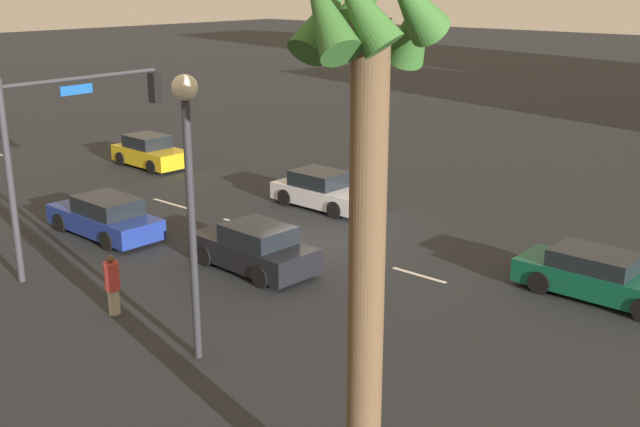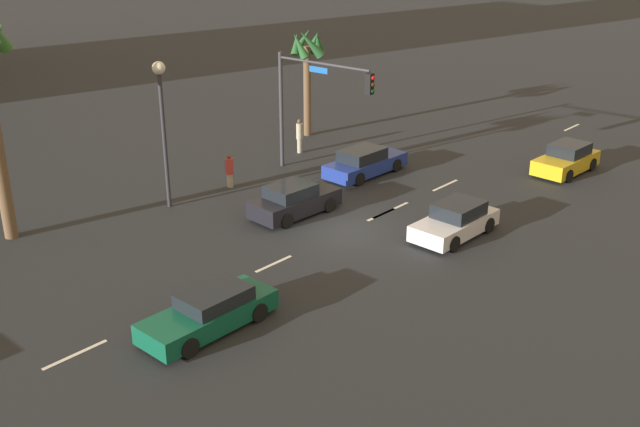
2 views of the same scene
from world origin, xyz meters
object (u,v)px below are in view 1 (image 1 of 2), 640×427
Objects in this scene: car_1 at (600,277)px; traffic_signal at (69,134)px; car_0 at (254,248)px; pedestrian_0 at (112,284)px; car_3 at (323,191)px; car_5 at (150,152)px; streetlamp at (189,167)px; car_2 at (105,217)px; palm_tree_0 at (366,147)px.

car_1 is 0.79× the size of traffic_signal.
car_0 is 0.71× the size of traffic_signal.
car_3 is at bearing -78.02° from pedestrian_0.
car_5 is at bearing -46.79° from traffic_signal.
streetlamp is at bearing 122.31° from car_0.
streetlamp is (-16.28, 11.01, 3.84)m from car_5.
car_1 is 11.70m from streetlamp.
car_0 is at bearing -170.30° from car_2.
car_3 reaches higher than car_1.
car_0 is at bearing -95.41° from pedestrian_0.
streetlamp is (-5.83, 11.20, 3.88)m from car_3.
streetlamp is 6.87m from palm_tree_0.
pedestrian_0 is at bearing -2.26° from streetlamp.
traffic_signal is (1.72, 9.49, 3.39)m from car_3.
car_2 is 2.85× the size of pedestrian_0.
car_3 is 0.63× the size of streetlamp.
car_1 is 15.88m from car_2.
pedestrian_0 is at bearing -12.67° from palm_tree_0.
car_5 is (10.45, 0.19, 0.04)m from car_3.
car_3 is (-3.35, -7.45, -0.01)m from car_2.
car_0 is 0.47× the size of palm_tree_0.
car_3 is (2.79, -6.40, -0.03)m from car_0.
car_1 is 1.12× the size of car_3.
car_1 is 21.98m from car_5.
palm_tree_0 is at bearing 161.91° from streetlamp.
car_0 is at bearing 28.24° from car_1.
car_1 is at bearing -151.76° from car_0.
car_0 is 4.69m from pedestrian_0.
car_0 reaches higher than car_3.
car_2 is 1.15× the size of car_5.
car_0 is 9.86m from car_1.
car_2 is at bearing 21.08° from car_1.
car_3 is at bearing -8.59° from car_1.
car_0 is 6.98m from car_3.
streetlamp is (-7.55, 1.72, 0.49)m from traffic_signal.
car_0 is at bearing 113.56° from car_3.
pedestrian_0 is at bearing 139.65° from car_5.
streetlamp is 5.06m from pedestrian_0.
streetlamp is at bearing 145.93° from car_5.
car_0 is at bearing -145.59° from traffic_signal.
traffic_signal is at bearing 128.58° from car_2.
palm_tree_0 is at bearing 93.46° from car_1.
traffic_signal reaches higher than car_5.
traffic_signal reaches higher than car_0.
car_0 is 6.23m from car_2.
streetlamp reaches higher than car_3.
traffic_signal is at bearing 79.72° from car_3.
streetlamp is at bearing 59.20° from car_1.
car_1 is 15.68m from traffic_signal.
car_2 is 4.27m from traffic_signal.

